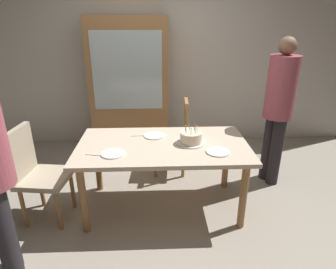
% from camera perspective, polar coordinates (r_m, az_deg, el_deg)
% --- Properties ---
extents(ground, '(6.40, 6.40, 0.00)m').
position_cam_1_polar(ground, '(3.20, -0.92, -13.84)').
color(ground, '#9E9384').
extents(back_wall, '(6.40, 0.10, 2.60)m').
position_cam_1_polar(back_wall, '(4.47, -1.65, 14.82)').
color(back_wall, beige).
rests_on(back_wall, ground).
extents(dining_table, '(1.67, 0.91, 0.73)m').
position_cam_1_polar(dining_table, '(2.86, -1.00, -3.45)').
color(dining_table, beige).
rests_on(dining_table, ground).
extents(birthday_cake, '(0.28, 0.28, 0.18)m').
position_cam_1_polar(birthday_cake, '(2.83, 4.53, -0.71)').
color(birthday_cake, silver).
rests_on(birthday_cake, dining_table).
extents(plate_near_celebrant, '(0.22, 0.22, 0.01)m').
position_cam_1_polar(plate_near_celebrant, '(2.67, -10.82, -3.71)').
color(plate_near_celebrant, white).
rests_on(plate_near_celebrant, dining_table).
extents(plate_far_side, '(0.22, 0.22, 0.01)m').
position_cam_1_polar(plate_far_side, '(3.01, -2.69, -0.20)').
color(plate_far_side, white).
rests_on(plate_far_side, dining_table).
extents(plate_near_guest, '(0.22, 0.22, 0.01)m').
position_cam_1_polar(plate_near_guest, '(2.70, 9.81, -3.36)').
color(plate_near_guest, white).
rests_on(plate_near_guest, dining_table).
extents(fork_near_celebrant, '(0.18, 0.06, 0.01)m').
position_cam_1_polar(fork_near_celebrant, '(2.69, -14.25, -3.94)').
color(fork_near_celebrant, silver).
rests_on(fork_near_celebrant, dining_table).
extents(fork_far_side, '(0.18, 0.03, 0.01)m').
position_cam_1_polar(fork_far_side, '(3.03, -5.72, -0.22)').
color(fork_far_side, silver).
rests_on(fork_far_side, dining_table).
extents(chair_spindle_back, '(0.47, 0.47, 0.95)m').
position_cam_1_polar(chair_spindle_back, '(3.65, 0.81, -0.69)').
color(chair_spindle_back, '#9E7042').
rests_on(chair_spindle_back, ground).
extents(chair_upholstered, '(0.49, 0.49, 0.95)m').
position_cam_1_polar(chair_upholstered, '(3.04, -24.79, -6.37)').
color(chair_upholstered, tan).
rests_on(chair_upholstered, ground).
extents(person_guest, '(0.32, 0.32, 1.70)m').
position_cam_1_polar(person_guest, '(3.47, 21.02, 5.50)').
color(person_guest, '#262328').
rests_on(person_guest, ground).
extents(china_cabinet, '(1.10, 0.45, 1.90)m').
position_cam_1_polar(china_cabinet, '(4.26, -7.60, 9.51)').
color(china_cabinet, '#9E7042').
rests_on(china_cabinet, ground).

